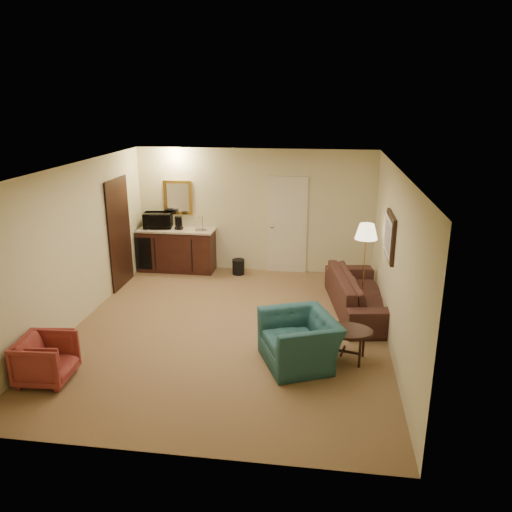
{
  "coord_description": "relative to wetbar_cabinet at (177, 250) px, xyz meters",
  "views": [
    {
      "loc": [
        1.45,
        -7.2,
        3.58
      ],
      "look_at": [
        0.38,
        0.5,
        1.11
      ],
      "focal_mm": 35.0,
      "sensor_mm": 36.0,
      "label": 1
    }
  ],
  "objects": [
    {
      "name": "room_walls",
      "position": [
        1.55,
        -1.95,
        1.26
      ],
      "size": [
        5.02,
        6.01,
        2.61
      ],
      "color": "beige",
      "rests_on": "ground"
    },
    {
      "name": "sofa",
      "position": [
        3.8,
        -1.69,
        -0.01
      ],
      "size": [
        1.04,
        2.39,
        0.9
      ],
      "primitive_type": "imported",
      "rotation": [
        0.0,
        0.0,
        1.73
      ],
      "color": "black",
      "rests_on": "ground"
    },
    {
      "name": "coffee_table",
      "position": [
        3.45,
        -3.42,
        -0.23
      ],
      "size": [
        0.91,
        0.71,
        0.46
      ],
      "primitive_type": "cube",
      "rotation": [
        0.0,
        0.0,
        -0.23
      ],
      "color": "black",
      "rests_on": "ground"
    },
    {
      "name": "floor_lamp",
      "position": [
        3.85,
        -1.29,
        0.29
      ],
      "size": [
        0.49,
        0.49,
        1.49
      ],
      "primitive_type": "cube",
      "rotation": [
        0.0,
        0.0,
        -0.27
      ],
      "color": "#C18F40",
      "rests_on": "ground"
    },
    {
      "name": "coffee_maker",
      "position": [
        0.07,
        -0.01,
        0.6
      ],
      "size": [
        0.17,
        0.17,
        0.28
      ],
      "primitive_type": "cylinder",
      "rotation": [
        0.0,
        0.0,
        -0.19
      ],
      "color": "black",
      "rests_on": "wetbar_cabinet"
    },
    {
      "name": "teal_armchair",
      "position": [
        2.83,
        -3.62,
        0.01
      ],
      "size": [
        1.06,
        1.26,
        0.94
      ],
      "primitive_type": "imported",
      "rotation": [
        0.0,
        0.0,
        -1.16
      ],
      "color": "#215154",
      "rests_on": "ground"
    },
    {
      "name": "ground",
      "position": [
        1.65,
        -2.72,
        -0.46
      ],
      "size": [
        6.0,
        6.0,
        0.0
      ],
      "primitive_type": "plane",
      "color": "olive",
      "rests_on": "ground"
    },
    {
      "name": "wetbar_cabinet",
      "position": [
        0.0,
        0.0,
        0.0
      ],
      "size": [
        1.64,
        0.58,
        0.92
      ],
      "primitive_type": "cube",
      "color": "#361911",
      "rests_on": "ground"
    },
    {
      "name": "rose_chair_near",
      "position": [
        -0.5,
        -4.42,
        -0.14
      ],
      "size": [
        0.65,
        0.68,
        0.63
      ],
      "primitive_type": "imported",
      "rotation": [
        0.0,
        0.0,
        1.69
      ],
      "color": "maroon",
      "rests_on": "ground"
    },
    {
      "name": "microwave",
      "position": [
        -0.41,
        0.06,
        0.66
      ],
      "size": [
        0.63,
        0.41,
        0.4
      ],
      "primitive_type": "imported",
      "rotation": [
        0.0,
        0.0,
        0.16
      ],
      "color": "black",
      "rests_on": "wetbar_cabinet"
    },
    {
      "name": "waste_bin",
      "position": [
        1.35,
        -0.07,
        -0.3
      ],
      "size": [
        0.32,
        0.32,
        0.32
      ],
      "primitive_type": "cylinder",
      "rotation": [
        0.0,
        0.0,
        0.3
      ],
      "color": "black",
      "rests_on": "ground"
    },
    {
      "name": "rose_chair_far",
      "position": [
        -0.43,
        -4.55,
        -0.12
      ],
      "size": [
        0.65,
        0.69,
        0.67
      ],
      "primitive_type": "imported",
      "rotation": [
        0.0,
        0.0,
        1.62
      ],
      "color": "maroon",
      "rests_on": "ground"
    }
  ]
}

